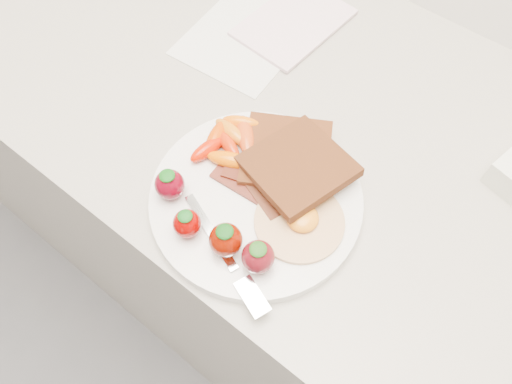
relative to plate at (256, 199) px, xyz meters
The scene contains 11 objects.
counter 0.49m from the plate, 82.49° to the left, with size 2.00×0.60×0.90m, color gray.
plate is the anchor object (origin of this frame).
toast_lower 0.07m from the plate, 94.62° to the left, with size 0.11×0.11×0.01m, color #4E250C.
toast_upper 0.07m from the plate, 68.72° to the left, with size 0.12×0.12×0.01m, color black.
fried_egg 0.07m from the plate, ahead, with size 0.11×0.11×0.02m.
bacon_strips 0.02m from the plate, 141.12° to the left, with size 0.11×0.06×0.01m.
baby_carrots 0.09m from the plate, 152.03° to the left, with size 0.09×0.11×0.02m.
strawberries 0.08m from the plate, 95.75° to the right, with size 0.18×0.06×0.05m.
fork 0.09m from the plate, 71.78° to the right, with size 0.17×0.08×0.00m.
paper_sheet 0.31m from the plate, 129.85° to the left, with size 0.17×0.22×0.00m, color silver.
notepad 0.33m from the plate, 117.54° to the left, with size 0.12×0.18×0.01m, color silver.
Camera 1 is at (0.17, 1.30, 1.47)m, focal length 35.00 mm.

